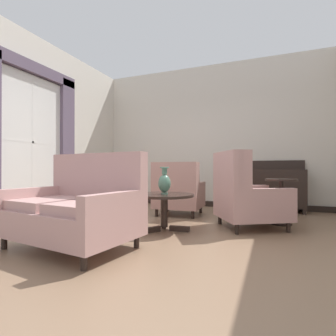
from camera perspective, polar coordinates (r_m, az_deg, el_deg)
ground at (r=3.48m, az=-2.29°, el=-14.46°), size 8.18×8.18×0.00m
wall_back at (r=6.21m, az=8.77°, el=6.93°), size 5.37×0.08×3.27m
wall_left at (r=5.67m, az=-23.47°, el=7.65°), size 0.08×4.09×3.27m
baseboard_back at (r=6.16m, az=8.67°, el=-7.68°), size 5.21×0.03×0.12m
window_with_curtains at (r=5.18m, az=-27.27°, el=6.76°), size 0.12×1.90×2.63m
coffee_table at (r=3.69m, az=-0.81°, el=-7.17°), size 0.83×0.83×0.51m
porcelain_vase at (r=3.63m, az=-0.77°, el=-3.18°), size 0.17×0.17×0.38m
settee at (r=3.09m, az=-19.40°, el=-8.42°), size 1.51×1.08×1.04m
armchair_near_window at (r=4.89m, az=2.23°, el=-5.38°), size 0.87×0.85×0.98m
armchair_foreground_right at (r=3.98m, az=16.35°, el=-6.09°), size 1.18×1.15×1.11m
side_table at (r=4.43m, az=23.43°, el=-5.83°), size 0.48×0.48×0.70m
sideboard at (r=5.73m, az=22.81°, el=-3.96°), size 1.01×0.44×1.04m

